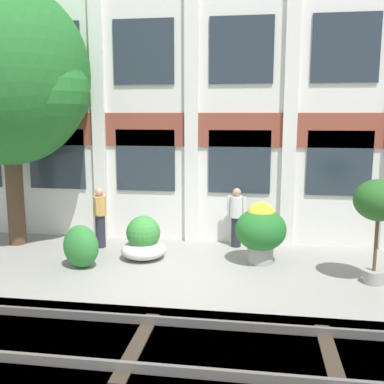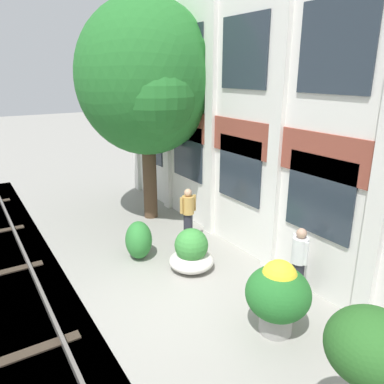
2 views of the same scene
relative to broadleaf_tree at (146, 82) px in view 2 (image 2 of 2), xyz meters
name	(u,v)px [view 2 (image 2 of 2)]	position (x,y,z in m)	size (l,w,h in m)	color
ground_plane	(171,301)	(4.69, -1.85, -4.40)	(80.00, 80.00, 0.00)	gray
apartment_facade	(289,96)	(4.69, 1.24, -0.22)	(15.94, 0.64, 8.41)	silver
rail_tracks	(20,362)	(4.69, -4.88, -4.54)	(23.58, 2.80, 0.43)	#4C473F
broadleaf_tree	(146,82)	(0.00, 0.00, 0.00)	(4.48, 4.26, 6.87)	#4C3826
potted_plant_tall_urn	(370,353)	(8.95, -1.65, -2.71)	(1.02, 1.02, 2.22)	gray
potted_plant_fluted_column	(278,293)	(6.59, -0.65, -3.58)	(1.21, 1.21, 1.48)	gray
potted_plant_wide_bowl	(191,253)	(3.74, -0.74, -3.96)	(1.12, 1.12, 1.07)	beige
resident_by_doorway	(188,214)	(2.37, 0.02, -3.54)	(0.34, 0.53, 1.61)	#282833
resident_watching_tracks	(299,260)	(5.95, 0.60, -3.55)	(0.51, 0.34, 1.59)	#282833
topiary_hedge	(139,240)	(2.47, -1.57, -3.91)	(0.92, 0.70, 0.99)	#2D7A33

